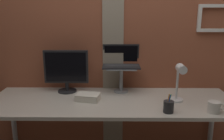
# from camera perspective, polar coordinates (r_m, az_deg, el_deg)

# --- Properties ---
(brick_wall_back) EXTENTS (3.46, 0.16, 2.47)m
(brick_wall_back) POSITION_cam_1_polar(r_m,az_deg,el_deg) (2.40, 1.41, 7.16)
(brick_wall_back) COLOR brown
(brick_wall_back) RESTS_ON ground_plane
(desk) EXTENTS (2.17, 0.70, 0.75)m
(desk) POSITION_cam_1_polar(r_m,az_deg,el_deg) (2.14, -0.03, -8.88)
(desk) COLOR beige
(desk) RESTS_ON ground_plane
(monitor) EXTENTS (0.42, 0.18, 0.41)m
(monitor) POSITION_cam_1_polar(r_m,az_deg,el_deg) (2.32, -10.89, 0.30)
(monitor) COLOR black
(monitor) RESTS_ON desk
(laptop_stand) EXTENTS (0.28, 0.22, 0.25)m
(laptop_stand) POSITION_cam_1_polar(r_m,az_deg,el_deg) (2.29, 2.19, -1.29)
(laptop_stand) COLOR gray
(laptop_stand) RESTS_ON desk
(laptop) EXTENTS (0.36, 0.24, 0.20)m
(laptop) POSITION_cam_1_polar(r_m,az_deg,el_deg) (2.31, 2.18, 2.34)
(laptop) COLOR black
(laptop) RESTS_ON laptop_stand
(desk_lamp) EXTENTS (0.12, 0.20, 0.34)m
(desk_lamp) POSITION_cam_1_polar(r_m,az_deg,el_deg) (2.07, 15.78, -2.07)
(desk_lamp) COLOR white
(desk_lamp) RESTS_ON desk
(pen_cup) EXTENTS (0.08, 0.08, 0.15)m
(pen_cup) POSITION_cam_1_polar(r_m,az_deg,el_deg) (1.91, 13.35, -8.48)
(pen_cup) COLOR #262628
(pen_cup) RESTS_ON desk
(coffee_mug) EXTENTS (0.13, 0.10, 0.09)m
(coffee_mug) POSITION_cam_1_polar(r_m,az_deg,el_deg) (2.02, 23.24, -8.14)
(coffee_mug) COLOR silver
(coffee_mug) RESTS_ON desk
(paper_clutter_stack) EXTENTS (0.22, 0.18, 0.06)m
(paper_clutter_stack) POSITION_cam_1_polar(r_m,az_deg,el_deg) (2.12, -5.75, -6.43)
(paper_clutter_stack) COLOR silver
(paper_clutter_stack) RESTS_ON desk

